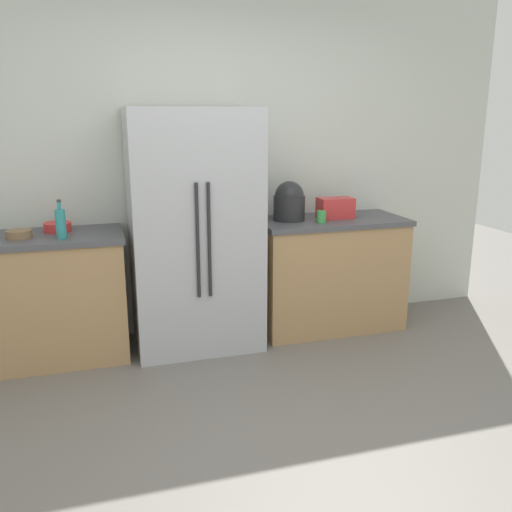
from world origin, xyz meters
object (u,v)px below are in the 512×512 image
(refrigerator, at_px, (195,231))
(bowl_a, at_px, (58,227))
(rice_cooker, at_px, (289,202))
(bowl_b, at_px, (19,234))
(toaster, at_px, (335,208))
(cup_c, at_px, (321,217))
(bottle_a, at_px, (61,223))

(refrigerator, relative_size, bowl_a, 9.26)
(refrigerator, relative_size, rice_cooker, 5.77)
(bowl_b, bearing_deg, bowl_a, 34.26)
(toaster, bearing_deg, refrigerator, -177.72)
(cup_c, bearing_deg, rice_cooker, 139.86)
(bottle_a, xyz_separation_m, bowl_a, (-0.04, 0.26, -0.07))
(rice_cooker, xyz_separation_m, bowl_b, (-1.95, -0.09, -0.12))
(rice_cooker, distance_m, bottle_a, 1.69)
(bowl_a, bearing_deg, refrigerator, -8.72)
(rice_cooker, height_order, bowl_a, rice_cooker)
(cup_c, relative_size, bowl_b, 0.54)
(bowl_a, xyz_separation_m, bowl_b, (-0.24, -0.16, -0.00))
(toaster, xyz_separation_m, cup_c, (-0.18, -0.14, -0.04))
(cup_c, bearing_deg, bowl_b, 177.79)
(bottle_a, bearing_deg, toaster, 4.35)
(refrigerator, distance_m, cup_c, 0.97)
(bowl_a, bearing_deg, bowl_b, -145.74)
(toaster, distance_m, bowl_b, 2.33)
(rice_cooker, xyz_separation_m, bottle_a, (-1.68, -0.18, -0.04))
(toaster, height_order, cup_c, toaster)
(cup_c, xyz_separation_m, bowl_b, (-2.15, 0.08, -0.02))
(bottle_a, relative_size, bowl_b, 1.55)
(refrigerator, bearing_deg, bottle_a, -173.09)
(bottle_a, bearing_deg, bowl_a, 98.44)
(bottle_a, distance_m, cup_c, 1.88)
(toaster, relative_size, bowl_a, 1.46)
(refrigerator, height_order, bottle_a, refrigerator)
(cup_c, distance_m, bowl_b, 2.15)
(bowl_b, bearing_deg, cup_c, -2.21)
(refrigerator, height_order, bowl_a, refrigerator)
(rice_cooker, bearing_deg, toaster, -3.87)
(refrigerator, xyz_separation_m, cup_c, (0.96, -0.10, 0.07))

